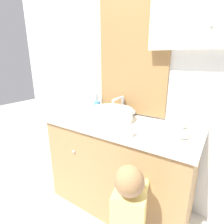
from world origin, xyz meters
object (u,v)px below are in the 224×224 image
Objects in this scene: soap_dispenser at (91,104)px; drinking_cup at (128,131)px; sink_basin at (111,114)px; child_figure at (129,214)px; teddy_bear at (184,130)px; toothbrush_holder at (97,105)px.

soap_dispenser is 1.78× the size of drinking_cup.
drinking_cup is (0.29, -0.22, -0.01)m from sink_basin.
soap_dispenser is 0.17× the size of child_figure.
teddy_bear is (0.62, -0.05, 0.01)m from sink_basin.
child_figure is 0.50m from drinking_cup.
sink_basin is 0.42m from soap_dispenser.
teddy_bear is at bearing 70.26° from child_figure.
child_figure is at bearing -109.74° from teddy_bear.
drinking_cup reaches higher than child_figure.
drinking_cup is at bearing -37.56° from sink_basin.
drinking_cup is (0.59, -0.42, -0.01)m from toothbrush_holder.
soap_dispenser is (-0.08, -0.01, 0.00)m from toothbrush_holder.
teddy_bear reaches higher than child_figure.
toothbrush_holder is at bearing 8.44° from soap_dispenser.
soap_dispenser is at bearing 148.74° from drinking_cup.
toothbrush_holder is 1.36× the size of teddy_bear.
child_figure is at bearing -48.17° from sink_basin.
sink_basin is 0.78m from child_figure.
drinking_cup is (-0.33, -0.17, -0.03)m from teddy_bear.
sink_basin reaches higher than soap_dispenser.
drinking_cup is (0.66, -0.40, -0.02)m from soap_dispenser.
sink_basin is 2.25× the size of toothbrush_holder.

